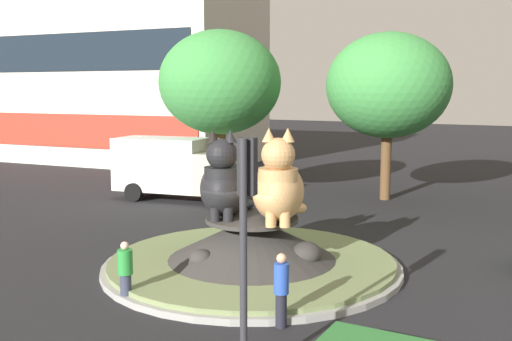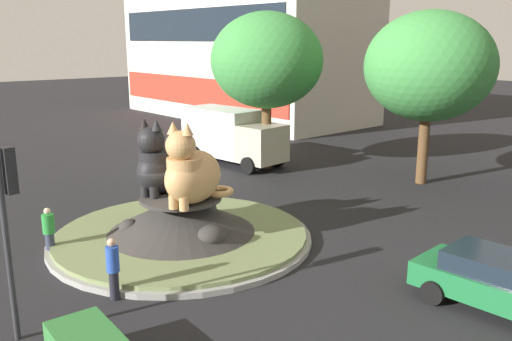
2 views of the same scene
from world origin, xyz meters
The scene contains 11 objects.
ground_plane centered at (0.00, 0.00, 0.00)m, with size 160.00×160.00×0.00m, color black.
roundabout_island centered at (0.01, 0.00, 0.63)m, with size 9.04×9.04×1.59m.
cat_statue_black centered at (-0.81, -0.25, 2.57)m, with size 2.32×3.05×2.68m.
cat_statue_calico centered at (0.94, -0.10, 2.61)m, with size 2.42×3.16×2.77m.
traffic_light_mast centered at (3.25, -6.13, 3.20)m, with size 0.36×0.46×4.56m.
shophouse_block centered at (-23.87, 19.86, 6.65)m, with size 23.91×12.04×13.31m.
broadleaf_tree_behind_island centered at (0.31, 13.12, 5.59)m, with size 6.01×6.01×8.16m.
second_tree_near_tower centered at (-6.74, 9.07, 5.73)m, with size 5.87×5.87×8.25m.
pedestrian_green_shirt centered at (-1.47, -4.05, 0.82)m, with size 0.39×0.39×1.59m.
pedestrian_blue_shirt centered at (2.77, -3.64, 0.93)m, with size 0.35×0.35×1.75m.
delivery_box_truck centered at (-8.80, 8.20, 1.64)m, with size 6.60×3.35×3.04m.
Camera 1 is at (8.44, -15.30, 5.43)m, focal length 41.48 mm.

